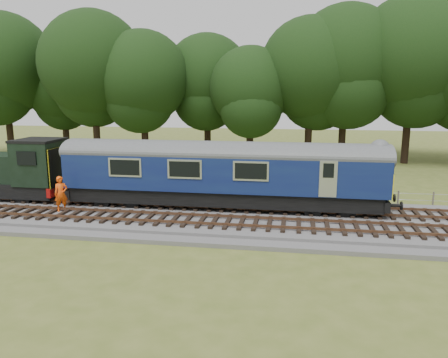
# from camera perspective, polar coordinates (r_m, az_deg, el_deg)

# --- Properties ---
(ground) EXTENTS (120.00, 120.00, 0.00)m
(ground) POSITION_cam_1_polar(r_m,az_deg,el_deg) (23.62, 9.62, -5.75)
(ground) COLOR #505E22
(ground) RESTS_ON ground
(ballast) EXTENTS (70.00, 7.00, 0.35)m
(ballast) POSITION_cam_1_polar(r_m,az_deg,el_deg) (23.57, 9.64, -5.35)
(ballast) COLOR #4C4C4F
(ballast) RESTS_ON ground
(track_north) EXTENTS (67.20, 2.40, 0.21)m
(track_north) POSITION_cam_1_polar(r_m,az_deg,el_deg) (24.85, 9.65, -3.90)
(track_north) COLOR black
(track_north) RESTS_ON ballast
(track_south) EXTENTS (67.20, 2.40, 0.21)m
(track_south) POSITION_cam_1_polar(r_m,az_deg,el_deg) (21.96, 9.66, -5.93)
(track_south) COLOR black
(track_south) RESTS_ON ballast
(fence) EXTENTS (64.00, 0.12, 1.00)m
(fence) POSITION_cam_1_polar(r_m,az_deg,el_deg) (27.95, 9.61, -3.06)
(fence) COLOR #6B6054
(fence) RESTS_ON ground
(tree_line) EXTENTS (70.00, 8.00, 18.00)m
(tree_line) POSITION_cam_1_polar(r_m,az_deg,el_deg) (45.12, 9.58, 2.42)
(tree_line) COLOR black
(tree_line) RESTS_ON ground
(dmu_railcar) EXTENTS (18.05, 2.86, 3.88)m
(dmu_railcar) POSITION_cam_1_polar(r_m,az_deg,el_deg) (24.71, -0.28, 1.39)
(dmu_railcar) COLOR black
(dmu_railcar) RESTS_ON ground
(shunter_loco) EXTENTS (8.92, 2.60, 3.38)m
(shunter_loco) POSITION_cam_1_polar(r_m,az_deg,el_deg) (30.39, -27.14, 0.80)
(shunter_loco) COLOR black
(shunter_loco) RESTS_ON ground
(worker) EXTENTS (0.85, 0.82, 1.96)m
(worker) POSITION_cam_1_polar(r_m,az_deg,el_deg) (25.78, -20.51, -1.81)
(worker) COLOR #FE520D
(worker) RESTS_ON ballast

